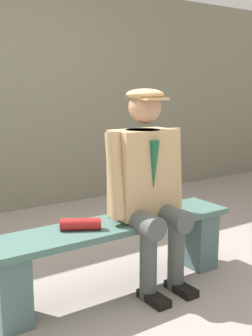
{
  "coord_description": "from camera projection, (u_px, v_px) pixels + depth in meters",
  "views": [
    {
      "loc": [
        1.39,
        2.19,
        1.31
      ],
      "look_at": [
        -0.09,
        0.0,
        0.81
      ],
      "focal_mm": 44.66,
      "sensor_mm": 36.0,
      "label": 1
    }
  ],
  "objects": [
    {
      "name": "ground_plane",
      "position": [
        115.0,
        289.0,
        2.79
      ],
      "size": [
        30.0,
        30.0,
        0.0
      ],
      "primitive_type": "plane",
      "color": "gray"
    },
    {
      "name": "bench",
      "position": [
        115.0,
        247.0,
        2.73
      ],
      "size": [
        1.73,
        0.37,
        0.46
      ],
      "color": "#446960",
      "rests_on": "ground"
    },
    {
      "name": "seated_man",
      "position": [
        147.0,
        181.0,
        2.73
      ],
      "size": [
        0.59,
        0.52,
        1.32
      ],
      "color": "tan",
      "rests_on": "ground"
    },
    {
      "name": "rolled_magazine",
      "position": [
        81.0,
        224.0,
        2.55
      ],
      "size": [
        0.26,
        0.19,
        0.07
      ],
      "primitive_type": "cylinder",
      "rotation": [
        0.0,
        1.57,
        -0.51
      ],
      "color": "#B21E1E",
      "rests_on": "bench"
    }
  ]
}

